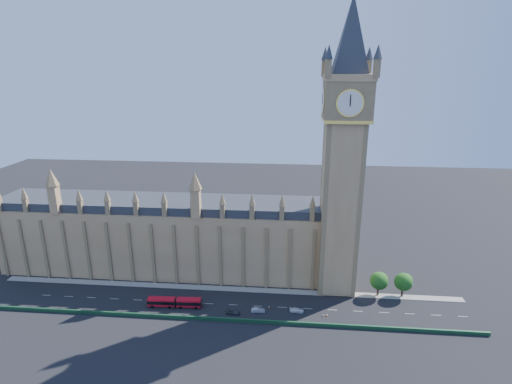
# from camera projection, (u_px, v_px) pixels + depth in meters

# --- Properties ---
(ground) EXTENTS (400.00, 400.00, 0.00)m
(ground) POSITION_uv_depth(u_px,v_px,m) (221.00, 304.00, 130.09)
(ground) COLOR black
(ground) RESTS_ON ground
(palace_westminster) EXTENTS (120.00, 20.00, 28.00)m
(palace_westminster) POSITION_uv_depth(u_px,v_px,m) (164.00, 235.00, 148.98)
(palace_westminster) COLOR #A67E50
(palace_westminster) RESTS_ON ground
(elizabeth_tower) EXTENTS (20.59, 20.59, 105.00)m
(elizabeth_tower) POSITION_uv_depth(u_px,v_px,m) (345.00, 132.00, 123.88)
(elizabeth_tower) COLOR #A67E50
(elizabeth_tower) RESTS_ON ground
(bridge_parapet) EXTENTS (160.00, 0.60, 1.20)m
(bridge_parapet) POSITION_uv_depth(u_px,v_px,m) (216.00, 319.00, 121.36)
(bridge_parapet) COLOR #1E4C2D
(bridge_parapet) RESTS_ON ground
(kerb_north) EXTENTS (160.00, 3.00, 0.16)m
(kerb_north) POSITION_uv_depth(u_px,v_px,m) (226.00, 289.00, 139.10)
(kerb_north) COLOR gray
(kerb_north) RESTS_ON ground
(tree_east_near) EXTENTS (6.00, 6.00, 8.50)m
(tree_east_near) POSITION_uv_depth(u_px,v_px,m) (380.00, 280.00, 133.57)
(tree_east_near) COLOR #382619
(tree_east_near) RESTS_ON ground
(tree_east_far) EXTENTS (6.00, 6.00, 8.50)m
(tree_east_far) POSITION_uv_depth(u_px,v_px,m) (404.00, 281.00, 132.89)
(tree_east_far) COLOR #382619
(tree_east_far) RESTS_ON ground
(red_bus) EXTENTS (17.33, 3.31, 2.93)m
(red_bus) POSITION_uv_depth(u_px,v_px,m) (174.00, 302.00, 128.35)
(red_bus) COLOR red
(red_bus) RESTS_ON ground
(car_grey) EXTENTS (4.57, 2.24, 1.50)m
(car_grey) POSITION_uv_depth(u_px,v_px,m) (233.00, 312.00, 124.73)
(car_grey) COLOR #414349
(car_grey) RESTS_ON ground
(car_silver) EXTENTS (4.43, 1.94, 1.42)m
(car_silver) POSITION_uv_depth(u_px,v_px,m) (258.00, 310.00, 125.68)
(car_silver) COLOR #97999E
(car_silver) RESTS_ON ground
(car_white) EXTENTS (4.51, 1.91, 1.30)m
(car_white) POSITION_uv_depth(u_px,v_px,m) (297.00, 310.00, 125.67)
(car_white) COLOR white
(car_white) RESTS_ON ground
(cone_a) EXTENTS (0.48, 0.48, 0.62)m
(cone_a) POSITION_uv_depth(u_px,v_px,m) (263.00, 309.00, 126.97)
(cone_a) COLOR black
(cone_a) RESTS_ON ground
(cone_b) EXTENTS (0.42, 0.42, 0.65)m
(cone_b) POSITION_uv_depth(u_px,v_px,m) (269.00, 307.00, 127.90)
(cone_b) COLOR black
(cone_b) RESTS_ON ground
(cone_c) EXTENTS (0.61, 0.61, 0.76)m
(cone_c) POSITION_uv_depth(u_px,v_px,m) (327.00, 315.00, 123.72)
(cone_c) COLOR black
(cone_c) RESTS_ON ground
(cone_d) EXTENTS (0.49, 0.49, 0.65)m
(cone_d) POSITION_uv_depth(u_px,v_px,m) (323.00, 315.00, 123.64)
(cone_d) COLOR black
(cone_d) RESTS_ON ground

